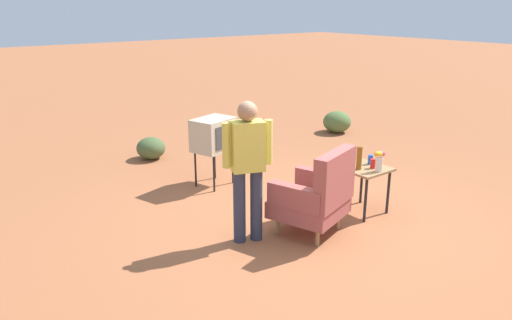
{
  "coord_description": "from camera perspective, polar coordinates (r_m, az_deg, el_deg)",
  "views": [
    {
      "loc": [
        4.01,
        3.89,
        2.64
      ],
      "look_at": [
        0.22,
        -1.0,
        0.65
      ],
      "focal_mm": 34.4,
      "sensor_mm": 36.0,
      "label": 1
    }
  ],
  "objects": [
    {
      "name": "bottle_short_clear",
      "position": [
        6.29,
        10.76,
        -0.26
      ],
      "size": [
        0.06,
        0.06,
        0.2
      ],
      "primitive_type": "cylinder",
      "color": "silver",
      "rests_on": "side_table"
    },
    {
      "name": "shrub_near",
      "position": [
        10.58,
        9.4,
        4.4
      ],
      "size": [
        0.59,
        0.59,
        0.46
      ],
      "primitive_type": "ellipsoid",
      "color": "#516B38",
      "rests_on": "ground"
    },
    {
      "name": "tv_on_stand",
      "position": [
        7.26,
        -4.96,
        2.93
      ],
      "size": [
        0.7,
        0.59,
        1.03
      ],
      "color": "black",
      "rests_on": "ground"
    },
    {
      "name": "soda_can_blue",
      "position": [
        6.59,
        13.16,
        0.06
      ],
      "size": [
        0.07,
        0.07,
        0.12
      ],
      "primitive_type": "cylinder",
      "color": "blue",
      "rests_on": "side_table"
    },
    {
      "name": "ground_plane",
      "position": [
        6.18,
        7.38,
        -7.62
      ],
      "size": [
        60.0,
        60.0,
        0.0
      ],
      "primitive_type": "plane",
      "color": "#A05B38"
    },
    {
      "name": "side_table",
      "position": [
        6.49,
        12.52,
        -1.6
      ],
      "size": [
        0.56,
        0.56,
        0.62
      ],
      "color": "black",
      "rests_on": "ground"
    },
    {
      "name": "bottle_tall_amber",
      "position": [
        6.32,
        11.91,
        0.23
      ],
      "size": [
        0.07,
        0.07,
        0.3
      ],
      "primitive_type": "cylinder",
      "color": "brown",
      "rests_on": "side_table"
    },
    {
      "name": "soda_can_red",
      "position": [
        6.43,
        13.44,
        -0.42
      ],
      "size": [
        0.07,
        0.07,
        0.12
      ],
      "primitive_type": "cylinder",
      "color": "red",
      "rests_on": "side_table"
    },
    {
      "name": "armchair",
      "position": [
        5.79,
        7.08,
        -4.03
      ],
      "size": [
        0.96,
        0.97,
        1.06
      ],
      "color": "#937047",
      "rests_on": "ground"
    },
    {
      "name": "shrub_mid",
      "position": [
        8.84,
        -12.12,
        1.36
      ],
      "size": [
        0.5,
        0.5,
        0.39
      ],
      "primitive_type": "ellipsoid",
      "color": "#475B33",
      "rests_on": "ground"
    },
    {
      "name": "flower_vase",
      "position": [
        6.3,
        14.14,
        -0.02
      ],
      "size": [
        0.15,
        0.1,
        0.27
      ],
      "color": "silver",
      "rests_on": "side_table"
    },
    {
      "name": "person_standing",
      "position": [
        5.44,
        -0.98,
        -0.42
      ],
      "size": [
        0.54,
        0.34,
        1.64
      ],
      "color": "#2D3347",
      "rests_on": "ground"
    }
  ]
}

